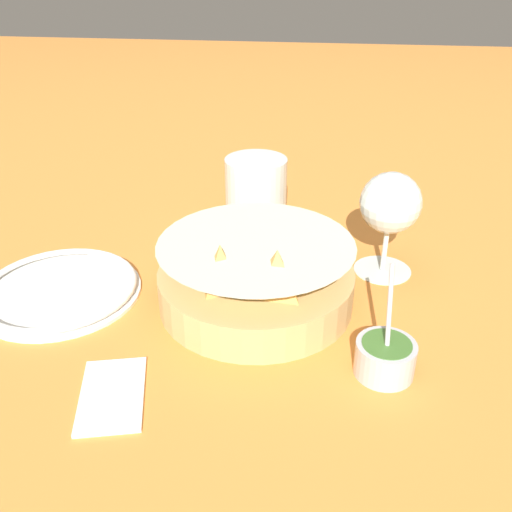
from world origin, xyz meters
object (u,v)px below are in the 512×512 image
at_px(sauce_cup, 385,356).
at_px(side_plate, 60,289).
at_px(food_basket, 255,277).
at_px(wine_glass, 390,206).
at_px(beer_mug, 256,194).

bearing_deg(sauce_cup, side_plate, 76.10).
xyz_separation_m(food_basket, side_plate, (-0.01, 0.25, -0.03)).
distance_m(wine_glass, beer_mug, 0.23).
height_order(sauce_cup, beer_mug, sauce_cup).
height_order(food_basket, wine_glass, wine_glass).
distance_m(food_basket, beer_mug, 0.23).
xyz_separation_m(food_basket, beer_mug, (0.23, 0.03, 0.01)).
height_order(sauce_cup, side_plate, sauce_cup).
distance_m(sauce_cup, side_plate, 0.41).
height_order(food_basket, beer_mug, beer_mug).
relative_size(sauce_cup, beer_mug, 0.82).
bearing_deg(food_basket, beer_mug, 6.99).
bearing_deg(wine_glass, sauce_cup, 176.61).
xyz_separation_m(food_basket, sauce_cup, (-0.11, -0.15, -0.02)).
height_order(beer_mug, side_plate, beer_mug).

